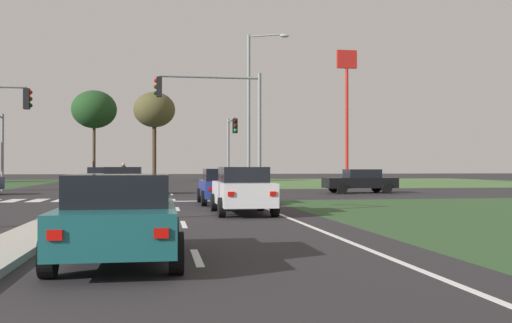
{
  "coord_description": "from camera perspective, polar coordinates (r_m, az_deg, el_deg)",
  "views": [
    {
      "loc": [
        2.87,
        -4.29,
        1.61
      ],
      "look_at": [
        8.64,
        30.78,
        1.95
      ],
      "focal_mm": 40.61,
      "sensor_mm": 36.0,
      "label": 1
    }
  ],
  "objects": [
    {
      "name": "edge_line_right",
      "position": [
        16.85,
        4.39,
        -6.01
      ],
      "size": [
        0.14,
        24.0,
        0.01
      ],
      "primitive_type": "cube",
      "color": "silver",
      "rests_on": "ground"
    },
    {
      "name": "median_island_near",
      "position": [
        15.64,
        -19.99,
        -6.16
      ],
      "size": [
        1.2,
        22.0,
        0.14
      ],
      "primitive_type": "cube",
      "color": "#ADA89E",
      "rests_on": "ground"
    },
    {
      "name": "lane_dash_third",
      "position": [
        22.35,
        -7.73,
        -4.66
      ],
      "size": [
        0.14,
        2.0,
        0.01
      ],
      "primitive_type": "cube",
      "color": "silver",
      "rests_on": "ground"
    },
    {
      "name": "pedestrian_at_median",
      "position": [
        45.14,
        -12.92,
        -1.0
      ],
      "size": [
        0.34,
        0.34,
        1.8
      ],
      "rotation": [
        0.0,
        0.0,
        1.69
      ],
      "color": "#232833",
      "rests_on": "median_island_far"
    },
    {
      "name": "traffic_signal_far_right",
      "position": [
        39.68,
        -2.49,
        2.15
      ],
      "size": [
        0.32,
        4.13,
        5.05
      ],
      "color": "gray",
      "rests_on": "ground"
    },
    {
      "name": "grass_verge_far_right",
      "position": [
        63.02,
        11.71,
        -1.99
      ],
      "size": [
        35.0,
        35.0,
        0.01
      ],
      "primitive_type": "cube",
      "color": "#476B38",
      "rests_on": "ground"
    },
    {
      "name": "street_lamp_second",
      "position": [
        35.54,
        -0.39,
        5.63
      ],
      "size": [
        2.41,
        1.23,
        9.72
      ],
      "color": "gray",
      "rests_on": "ground"
    },
    {
      "name": "car_silver_eighth",
      "position": [
        50.93,
        -15.3,
        -1.42
      ],
      "size": [
        1.99,
        4.63,
        1.59
      ],
      "rotation": [
        0.0,
        0.0,
        3.14
      ],
      "color": "#B7B7BC",
      "rests_on": "ground"
    },
    {
      "name": "stop_bar_near",
      "position": [
        27.36,
        -7.4,
        -3.9
      ],
      "size": [
        6.4,
        0.5,
        0.01
      ],
      "primitive_type": "cube",
      "color": "silver",
      "rests_on": "ground"
    },
    {
      "name": "traffic_signal_near_right",
      "position": [
        27.98,
        -3.28,
        4.89
      ],
      "size": [
        5.17,
        0.32,
        6.18
      ],
      "color": "gray",
      "rests_on": "ground"
    },
    {
      "name": "car_maroon_sixth",
      "position": [
        35.04,
        -12.75,
        -1.82
      ],
      "size": [
        4.62,
        2.0,
        1.61
      ],
      "rotation": [
        0.0,
        0.0,
        -1.57
      ],
      "color": "maroon",
      "rests_on": "ground"
    },
    {
      "name": "car_beige_fourth",
      "position": [
        67.86,
        -13.8,
        -1.25
      ],
      "size": [
        2.04,
        4.61,
        1.48
      ],
      "rotation": [
        0.0,
        0.0,
        3.14
      ],
      "color": "#BCAD8E",
      "rests_on": "ground"
    },
    {
      "name": "fastfood_pole_sign",
      "position": [
        52.32,
        8.92,
        7.25
      ],
      "size": [
        1.8,
        0.4,
        11.97
      ],
      "color": "red",
      "rests_on": "ground"
    },
    {
      "name": "car_teal_third",
      "position": [
        10.08,
        -13.3,
        -5.36
      ],
      "size": [
        2.05,
        4.14,
        1.48
      ],
      "color": "#19565B",
      "rests_on": "ground"
    },
    {
      "name": "ground_plane",
      "position": [
        34.45,
        -14.14,
        -3.2
      ],
      "size": [
        200.0,
        200.0,
        0.0
      ],
      "primitive_type": "plane",
      "color": "#282628"
    },
    {
      "name": "car_black_second",
      "position": [
        36.31,
        10.23,
        -1.89
      ],
      "size": [
        4.45,
        1.95,
        1.47
      ],
      "rotation": [
        0.0,
        0.0,
        1.57
      ],
      "color": "black",
      "rests_on": "ground"
    },
    {
      "name": "crosswalk_bar_sixth",
      "position": [
        29.35,
        -16.25,
        -3.66
      ],
      "size": [
        0.7,
        2.8,
        0.01
      ],
      "primitive_type": "cube",
      "color": "silver",
      "rests_on": "ground"
    },
    {
      "name": "crosswalk_bar_fifth",
      "position": [
        29.51,
        -18.47,
        -3.63
      ],
      "size": [
        0.7,
        2.8,
        0.01
      ],
      "primitive_type": "cube",
      "color": "silver",
      "rests_on": "ground"
    },
    {
      "name": "median_island_far",
      "position": [
        59.38,
        -12.12,
        -2.02
      ],
      "size": [
        1.2,
        36.0,
        0.14
      ],
      "primitive_type": "cube",
      "color": "#ADA89E",
      "rests_on": "ground"
    },
    {
      "name": "crosswalk_bar_eighth",
      "position": [
        29.16,
        -11.75,
        -3.69
      ],
      "size": [
        0.7,
        2.8,
        0.01
      ],
      "primitive_type": "cube",
      "color": "silver",
      "rests_on": "ground"
    },
    {
      "name": "treeline_fourth",
      "position": [
        62.45,
        -9.98,
        4.98
      ],
      "size": [
        4.39,
        4.39,
        9.55
      ],
      "color": "#423323",
      "rests_on": "ground"
    },
    {
      "name": "crosswalk_bar_third",
      "position": [
        29.96,
        -22.83,
        -3.57
      ],
      "size": [
        0.7,
        2.8,
        0.01
      ],
      "primitive_type": "cube",
      "color": "silver",
      "rests_on": "ground"
    },
    {
      "name": "crosswalk_bar_fourth",
      "position": [
        29.71,
        -20.67,
        -3.6
      ],
      "size": [
        0.7,
        2.8,
        0.01
      ],
      "primitive_type": "cube",
      "color": "silver",
      "rests_on": "ground"
    },
    {
      "name": "crosswalk_bar_seventh",
      "position": [
        29.24,
        -14.01,
        -3.67
      ],
      "size": [
        0.7,
        2.8,
        0.01
      ],
      "primitive_type": "cube",
      "color": "silver",
      "rests_on": "ground"
    },
    {
      "name": "car_blue_fifth",
      "position": [
        25.21,
        -3.28,
        -2.42
      ],
      "size": [
        2.06,
        4.19,
        1.53
      ],
      "color": "navy",
      "rests_on": "ground"
    },
    {
      "name": "lane_dash_second",
      "position": [
        16.37,
        -7.14,
        -6.16
      ],
      "size": [
        0.14,
        2.0,
        0.01
      ],
      "primitive_type": "cube",
      "color": "silver",
      "rests_on": "ground"
    },
    {
      "name": "lane_dash_fifth",
      "position": [
        34.32,
        -8.3,
        -3.22
      ],
      "size": [
        0.14,
        2.0,
        0.01
      ],
      "primitive_type": "cube",
      "color": "silver",
      "rests_on": "ground"
    },
    {
      "name": "lane_dash_fourth",
      "position": [
        28.33,
        -8.07,
        -3.78
      ],
      "size": [
        0.14,
        2.0,
        0.01
      ],
      "primitive_type": "cube",
      "color": "silver",
      "rests_on": "ground"
    },
    {
      "name": "lane_dash_near",
      "position": [
        10.42,
        -5.84,
        -9.39
      ],
      "size": [
        0.14,
        2.0,
        0.01
      ],
      "primitive_type": "cube",
      "color": "silver",
      "rests_on": "ground"
    },
    {
      "name": "treeline_third",
      "position": [
        65.52,
        -15.65,
        4.94
      ],
      "size": [
        4.84,
        4.84,
        9.94
      ],
      "color": "#423323",
      "rests_on": "ground"
    },
    {
      "name": "car_white_near",
      "position": [
        19.89,
        -1.32,
        -2.82
      ],
      "size": [
        1.94,
        4.25,
        1.61
      ],
      "color": "silver",
      "rests_on": "ground"
    }
  ]
}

